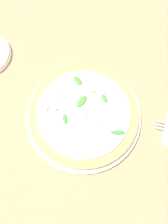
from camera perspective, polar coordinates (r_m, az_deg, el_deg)
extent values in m
plane|color=#9E7A56|center=(0.59, -0.94, -0.66)|extent=(6.00, 6.00, 0.00)
cylinder|color=silver|center=(0.58, 0.00, -0.81)|extent=(0.30, 0.30, 0.01)
cylinder|color=tan|center=(0.57, 0.00, -0.31)|extent=(0.28, 0.28, 0.02)
cylinder|color=silver|center=(0.55, 0.00, 0.11)|extent=(0.24, 0.24, 0.01)
ellipsoid|color=#307C32|center=(0.54, 8.60, -5.65)|extent=(0.04, 0.03, 0.01)
ellipsoid|color=#3F7B2A|center=(0.58, -1.68, 8.22)|extent=(0.03, 0.03, 0.01)
ellipsoid|color=#367E2A|center=(0.56, 5.35, 3.58)|extent=(0.03, 0.02, 0.01)
ellipsoid|color=#3E7930|center=(0.56, -0.60, 2.81)|extent=(0.02, 0.04, 0.01)
ellipsoid|color=#347930|center=(0.54, -4.94, -1.80)|extent=(0.03, 0.03, 0.01)
cube|color=beige|center=(0.56, -9.78, 1.02)|extent=(0.01, 0.01, 0.01)
cube|color=beige|center=(0.54, 0.40, 0.42)|extent=(0.01, 0.01, 0.01)
cube|color=beige|center=(0.57, -7.04, 4.37)|extent=(0.01, 0.01, 0.00)
cube|color=beige|center=(0.57, 5.04, 5.32)|extent=(0.01, 0.01, 0.01)
cube|color=beige|center=(0.55, -7.25, 0.83)|extent=(0.01, 0.01, 0.01)
cube|color=beige|center=(0.57, -7.37, 5.45)|extent=(0.01, 0.01, 0.00)
cube|color=beige|center=(0.54, 4.54, -3.34)|extent=(0.00, 0.01, 0.00)
cube|color=beige|center=(0.57, 2.10, 5.60)|extent=(0.01, 0.01, 0.01)
cube|color=silver|center=(0.61, 20.15, -2.71)|extent=(0.04, 0.01, 0.00)
cube|color=silver|center=(0.60, 20.04, -3.50)|extent=(0.04, 0.01, 0.00)
cube|color=silver|center=(0.60, 19.93, -4.29)|extent=(0.04, 0.01, 0.00)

